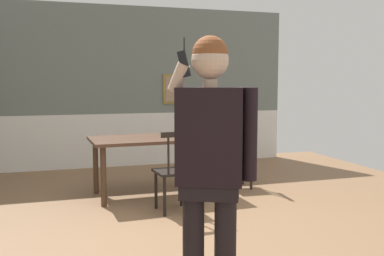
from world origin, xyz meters
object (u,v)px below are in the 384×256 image
at_px(dining_table, 155,144).
at_px(person_figure, 211,155).
at_px(chair_by_doorway, 174,171).
at_px(chair_near_window, 239,156).

height_order(dining_table, person_figure, person_figure).
distance_m(dining_table, chair_by_doorway, 0.85).
xyz_separation_m(dining_table, chair_near_window, (1.22, 0.04, -0.22)).
bearing_deg(person_figure, chair_by_doorway, -74.71).
bearing_deg(person_figure, dining_table, -71.57).
height_order(dining_table, chair_near_window, chair_near_window).
relative_size(dining_table, chair_near_window, 1.78).
height_order(chair_near_window, person_figure, person_figure).
relative_size(dining_table, chair_by_doorway, 1.79).
distance_m(chair_near_window, person_figure, 3.55).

